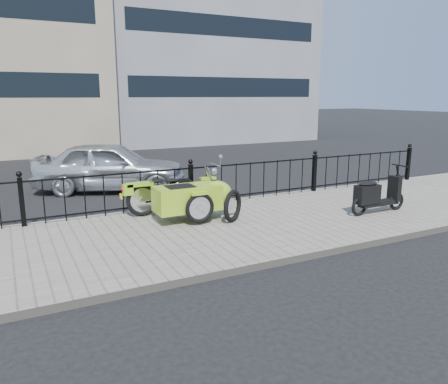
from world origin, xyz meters
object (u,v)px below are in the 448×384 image
motorcycle_sidecar (193,196)px  sedan_car (110,166)px  scooter (375,195)px  spare_tire (233,206)px

motorcycle_sidecar → sedan_car: (-0.78, 3.97, 0.09)m
scooter → spare_tire: bearing=164.9°
motorcycle_sidecar → scooter: bearing=-21.6°
spare_tire → sedan_car: bearing=106.7°
spare_tire → sedan_car: size_ratio=0.16×
spare_tire → sedan_car: (-1.38, 4.58, 0.24)m
spare_tire → sedan_car: 4.79m
motorcycle_sidecar → scooter: (3.61, -1.42, -0.08)m
scooter → sedan_car: (-4.39, 5.39, 0.17)m
scooter → spare_tire: scooter is taller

